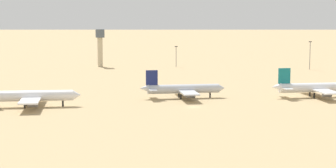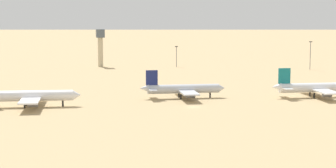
% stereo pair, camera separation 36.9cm
% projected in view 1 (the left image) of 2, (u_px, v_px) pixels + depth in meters
% --- Properties ---
extents(ground, '(4000.00, 4000.00, 0.00)m').
position_uv_depth(ground, '(194.00, 107.00, 229.78)').
color(ground, tan).
extents(ridge_center, '(243.21, 227.12, 78.29)m').
position_uv_depth(ridge_center, '(47.00, 6.00, 1312.70)').
color(ridge_center, slate).
rests_on(ridge_center, ground).
extents(ridge_east, '(291.09, 252.98, 63.78)m').
position_uv_depth(ridge_east, '(193.00, 9.00, 1420.80)').
color(ridge_east, slate).
rests_on(ridge_east, ground).
extents(parked_jet_navy_1, '(38.65, 32.60, 12.76)m').
position_uv_depth(parked_jet_navy_1, '(28.00, 96.00, 229.67)').
color(parked_jet_navy_1, white).
rests_on(parked_jet_navy_1, ground).
extents(parked_jet_navy_2, '(35.32, 29.67, 11.67)m').
position_uv_depth(parked_jet_navy_2, '(182.00, 89.00, 251.81)').
color(parked_jet_navy_2, silver).
rests_on(parked_jet_navy_2, ground).
extents(parked_jet_teal_3, '(37.08, 31.12, 12.26)m').
position_uv_depth(parked_jet_teal_3, '(315.00, 88.00, 254.56)').
color(parked_jet_teal_3, white).
rests_on(parked_jet_teal_3, ground).
extents(control_tower, '(5.20, 5.20, 23.21)m').
position_uv_depth(control_tower, '(100.00, 44.00, 382.99)').
color(control_tower, '#C6B793').
rests_on(control_tower, ground).
extents(light_pole_mid, '(1.80, 0.50, 16.72)m').
position_uv_depth(light_pole_mid, '(310.00, 53.00, 366.11)').
color(light_pole_mid, '#59595E').
rests_on(light_pole_mid, ground).
extents(light_pole_east, '(1.80, 0.50, 12.87)m').
position_uv_depth(light_pole_east, '(176.00, 55.00, 382.65)').
color(light_pole_east, '#59595E').
rests_on(light_pole_east, ground).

